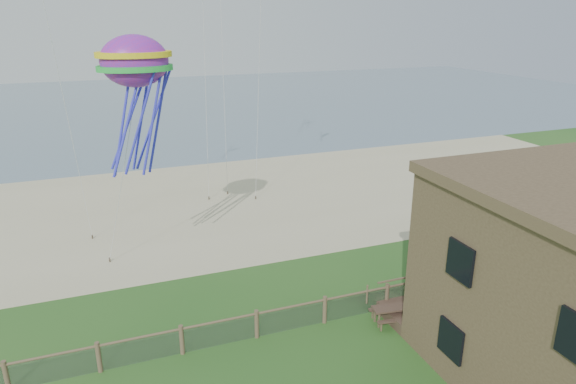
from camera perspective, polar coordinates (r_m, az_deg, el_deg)
sand_beach at (r=35.64m, az=-11.15°, el=-1.60°), size 72.00×20.00×0.02m
ocean at (r=78.19m, az=-16.85°, el=9.18°), size 160.00×68.00×0.02m
chainlink_fence at (r=21.35m, az=-3.50°, el=-14.60°), size 36.20×0.20×1.25m
motel_deck at (r=27.03m, az=24.99°, el=-9.53°), size 15.00×2.00×0.50m
picnic_table at (r=22.72m, az=11.35°, el=-13.34°), size 1.75×1.42×0.67m
octopus_kite at (r=23.52m, az=-16.29°, el=9.67°), size 3.43×2.61×6.57m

